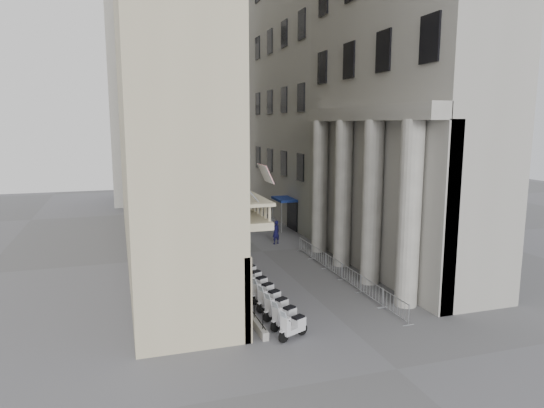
{
  "coord_description": "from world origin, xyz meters",
  "views": [
    {
      "loc": [
        -10.29,
        -15.78,
        9.75
      ],
      "look_at": [
        -0.69,
        14.49,
        4.5
      ],
      "focal_mm": 32.0,
      "sensor_mm": 36.0,
      "label": 1
    }
  ],
  "objects_px": {
    "security_tent": "(199,203)",
    "pedestrian_a": "(276,232)",
    "street_lamp": "(213,181)",
    "pedestrian_b": "(254,223)",
    "info_kiosk": "(210,239)",
    "scooter_0": "(293,338)"
  },
  "relations": [
    {
      "from": "security_tent",
      "to": "pedestrian_a",
      "type": "xyz_separation_m",
      "value": [
        5.34,
        -5.99,
        -1.74
      ]
    },
    {
      "from": "security_tent",
      "to": "street_lamp",
      "type": "bearing_deg",
      "value": 1.21
    },
    {
      "from": "pedestrian_a",
      "to": "pedestrian_b",
      "type": "distance_m",
      "value": 5.19
    },
    {
      "from": "street_lamp",
      "to": "info_kiosk",
      "type": "height_order",
      "value": "street_lamp"
    },
    {
      "from": "info_kiosk",
      "to": "pedestrian_b",
      "type": "relative_size",
      "value": 1.01
    },
    {
      "from": "scooter_0",
      "to": "info_kiosk",
      "type": "relative_size",
      "value": 0.93
    },
    {
      "from": "street_lamp",
      "to": "pedestrian_a",
      "type": "height_order",
      "value": "street_lamp"
    },
    {
      "from": "security_tent",
      "to": "pedestrian_b",
      "type": "relative_size",
      "value": 2.5
    },
    {
      "from": "info_kiosk",
      "to": "pedestrian_a",
      "type": "distance_m",
      "value": 5.51
    },
    {
      "from": "scooter_0",
      "to": "street_lamp",
      "type": "xyz_separation_m",
      "value": [
        0.78,
        23.22,
        4.69
      ]
    },
    {
      "from": "street_lamp",
      "to": "info_kiosk",
      "type": "relative_size",
      "value": 4.89
    },
    {
      "from": "street_lamp",
      "to": "pedestrian_a",
      "type": "bearing_deg",
      "value": -36.69
    },
    {
      "from": "info_kiosk",
      "to": "pedestrian_a",
      "type": "height_order",
      "value": "pedestrian_a"
    },
    {
      "from": "scooter_0",
      "to": "info_kiosk",
      "type": "bearing_deg",
      "value": -21.97
    },
    {
      "from": "pedestrian_a",
      "to": "pedestrian_b",
      "type": "height_order",
      "value": "pedestrian_a"
    },
    {
      "from": "info_kiosk",
      "to": "pedestrian_a",
      "type": "bearing_deg",
      "value": -14.27
    },
    {
      "from": "info_kiosk",
      "to": "pedestrian_b",
      "type": "height_order",
      "value": "info_kiosk"
    },
    {
      "from": "street_lamp",
      "to": "security_tent",
      "type": "bearing_deg",
      "value": -158.84
    },
    {
      "from": "scooter_0",
      "to": "pedestrian_a",
      "type": "xyz_separation_m",
      "value": [
        4.75,
        17.2,
        0.98
      ]
    },
    {
      "from": "pedestrian_b",
      "to": "scooter_0",
      "type": "bearing_deg",
      "value": 76.48
    },
    {
      "from": "scooter_0",
      "to": "pedestrian_a",
      "type": "bearing_deg",
      "value": -39.96
    },
    {
      "from": "street_lamp",
      "to": "pedestrian_b",
      "type": "distance_m",
      "value": 5.33
    }
  ]
}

